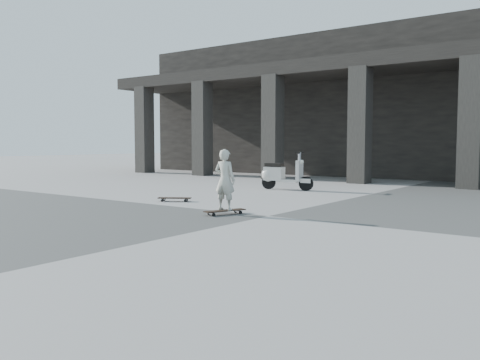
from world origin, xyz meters
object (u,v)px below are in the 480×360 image
Objects in this scene: skateboard_spare at (175,198)px; scooter at (278,175)px; longboard at (225,211)px; child at (225,180)px.

skateboard_spare is 0.48× the size of scooter.
longboard is 2.54m from skateboard_spare.
longboard is 0.62m from child.
child is (0.00, 0.00, 0.62)m from longboard.
scooter is at bearing 42.16° from longboard.
scooter is (0.35, 4.13, 0.38)m from skateboard_spare.
scooter is (-1.98, 5.15, -0.23)m from child.
scooter is (-1.98, 5.15, 0.38)m from longboard.
scooter reaches higher than longboard.
scooter is at bearing 53.70° from skateboard_spare.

